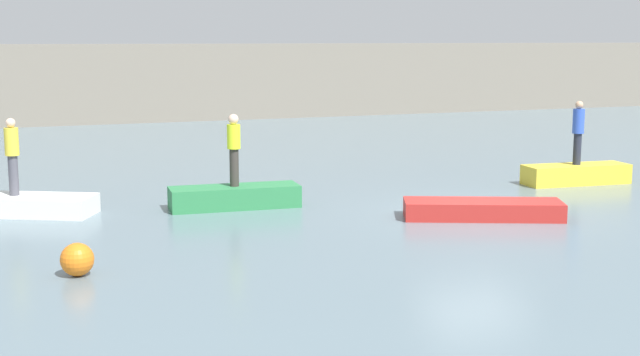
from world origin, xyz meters
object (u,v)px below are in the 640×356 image
object	(u,v)px
person_hiviz_shirt	(234,146)
person_yellow_shirt	(12,153)
rowboat_white	(15,205)
rowboat_green	(235,197)
mooring_buoy	(77,260)
rowboat_red	(483,209)
rowboat_yellow	(576,174)
person_blue_shirt	(578,129)

from	to	relation	value
person_hiviz_shirt	person_yellow_shirt	bearing A→B (deg)	167.94
rowboat_white	person_hiviz_shirt	bearing A→B (deg)	15.64
rowboat_white	person_yellow_shirt	size ratio (longest dim) A/B	2.05
rowboat_white	person_hiviz_shirt	xyz separation A→B (m)	(4.99, -1.07, 1.28)
rowboat_green	rowboat_white	bearing A→B (deg)	172.22
rowboat_white	rowboat_green	xyz separation A→B (m)	(4.99, -1.07, 0.04)
mooring_buoy	rowboat_white	bearing A→B (deg)	98.03
rowboat_white	person_yellow_shirt	xyz separation A→B (m)	(0.00, 0.00, 1.23)
person_hiviz_shirt	rowboat_red	bearing A→B (deg)	-33.07
person_yellow_shirt	person_hiviz_shirt	bearing A→B (deg)	-12.06
rowboat_green	rowboat_yellow	world-z (taller)	rowboat_yellow
rowboat_white	person_blue_shirt	size ratio (longest dim) A/B	2.07
rowboat_red	person_hiviz_shirt	distance (m)	6.06
person_blue_shirt	rowboat_red	bearing A→B (deg)	-147.63
rowboat_white	person_hiviz_shirt	world-z (taller)	person_hiviz_shirt
rowboat_yellow	mooring_buoy	bearing A→B (deg)	-156.24
rowboat_white	mooring_buoy	xyz separation A→B (m)	(0.84, -5.96, 0.06)
rowboat_white	rowboat_green	bearing A→B (deg)	15.64
rowboat_white	person_hiviz_shirt	size ratio (longest dim) A/B	2.12
rowboat_yellow	mooring_buoy	size ratio (longest dim) A/B	5.21
rowboat_green	rowboat_red	distance (m)	5.91
rowboat_yellow	rowboat_white	bearing A→B (deg)	-179.53
rowboat_green	person_hiviz_shirt	size ratio (longest dim) A/B	1.79
rowboat_green	person_blue_shirt	world-z (taller)	person_blue_shirt
rowboat_yellow	person_yellow_shirt	bearing A→B (deg)	-179.53
rowboat_green	person_yellow_shirt	xyz separation A→B (m)	(-4.99, 1.07, 1.19)
rowboat_green	rowboat_yellow	xyz separation A→B (m)	(9.92, -0.08, 0.01)
person_hiviz_shirt	rowboat_green	bearing A→B (deg)	0.00
rowboat_yellow	rowboat_red	bearing A→B (deg)	-142.75
rowboat_yellow	person_blue_shirt	bearing A→B (deg)	-175.12
person_yellow_shirt	person_hiviz_shirt	xyz separation A→B (m)	(4.99, -1.07, 0.06)
rowboat_white	mooring_buoy	size ratio (longest dim) A/B	6.35
rowboat_red	person_blue_shirt	size ratio (longest dim) A/B	1.99
rowboat_red	mooring_buoy	size ratio (longest dim) A/B	6.13
rowboat_white	rowboat_yellow	xyz separation A→B (m)	(14.91, -1.15, 0.05)
person_yellow_shirt	person_hiviz_shirt	size ratio (longest dim) A/B	1.03
person_hiviz_shirt	mooring_buoy	distance (m)	6.53
rowboat_red	rowboat_yellow	bearing A→B (deg)	55.45
rowboat_white	person_yellow_shirt	world-z (taller)	person_yellow_shirt
rowboat_yellow	rowboat_green	bearing A→B (deg)	-175.59
rowboat_red	person_blue_shirt	distance (m)	6.02
rowboat_green	person_blue_shirt	bearing A→B (deg)	3.81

